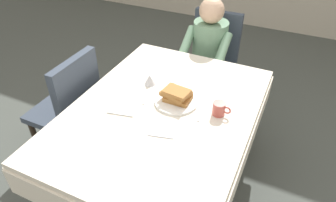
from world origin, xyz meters
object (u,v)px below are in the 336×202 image
Objects in this scene: syrup_pitcher at (150,80)px; spoon_near_edge at (160,136)px; chair_left_side at (71,104)px; fork_left_of_plate at (148,96)px; chair_diner at (212,56)px; breakfast_stack at (177,95)px; diner_person at (208,50)px; plate_breakfast at (176,101)px; cup_coffee at (219,109)px; knife_right_of_plate at (203,112)px; dining_table_main at (163,120)px.

spoon_near_edge is (0.30, -0.44, -0.04)m from syrup_pitcher.
chair_left_side reaches higher than fork_left_of_plate.
chair_diner reaches higher than spoon_near_edge.
spoon_near_edge is (0.05, -0.34, -0.05)m from breakfast_stack.
plate_breakfast is (0.09, -0.91, 0.08)m from diner_person.
diner_person is 1.00m from cup_coffee.
fork_left_of_plate is (-0.19, -0.02, -0.01)m from plate_breakfast.
plate_breakfast is 3.50× the size of syrup_pitcher.
knife_right_of_plate and spoon_near_edge have the same top height.
plate_breakfast reaches higher than fork_left_of_plate.
breakfast_stack reaches higher than knife_right_of_plate.
breakfast_stack is 0.28m from cup_coffee.
cup_coffee reaches higher than dining_table_main.
chair_left_side is at bearing 91.23° from knife_right_of_plate.
plate_breakfast is at bearing 95.93° from diner_person.
chair_left_side is 8.23× the size of cup_coffee.
diner_person is 6.22× the size of fork_left_of_plate.
chair_diner is 1.00m from syrup_pitcher.
knife_right_of_plate is at bearing 51.89° from spoon_near_edge.
plate_breakfast is (0.05, 0.10, 0.10)m from dining_table_main.
plate_breakfast is at bearing 84.95° from spoon_near_edge.
knife_right_of_plate is (1.01, 0.08, 0.21)m from chair_left_side.
dining_table_main is 7.80× the size of breakfast_stack.
cup_coffee is 0.40m from spoon_near_edge.
spoon_near_edge is at bearing -56.00° from syrup_pitcher.
diner_person reaches higher than spoon_near_edge.
fork_left_of_plate is 0.39m from spoon_near_edge.
knife_right_of_plate is (0.19, -0.03, -0.05)m from breakfast_stack.
plate_breakfast is (0.82, 0.10, 0.22)m from chair_left_side.
chair_left_side is at bearing 180.00° from dining_table_main.
chair_left_side reaches higher than breakfast_stack.
syrup_pitcher is 0.40× the size of knife_right_of_plate.
syrup_pitcher is (-0.16, -0.95, 0.25)m from chair_diner.
spoon_near_edge is (0.14, -1.40, 0.21)m from chair_diner.
chair_left_side reaches higher than knife_right_of_plate.
syrup_pitcher is at bearing 18.66° from fork_left_of_plate.
cup_coffee is (0.38, -0.92, 0.11)m from diner_person.
fork_left_of_plate is (-0.10, -0.93, 0.07)m from diner_person.
spoon_near_edge is at bearing -81.41° from plate_breakfast.
breakfast_stack is at bearing 177.95° from cup_coffee.
knife_right_of_plate reaches higher than dining_table_main.
spoon_near_edge is at bearing 95.90° from chair_diner.
cup_coffee is at bearing -82.22° from knife_right_of_plate.
syrup_pitcher is (-0.16, -0.80, 0.11)m from diner_person.
fork_left_of_plate is (-0.14, 0.08, 0.09)m from dining_table_main.
fork_left_of_plate is (-0.19, -0.03, -0.05)m from breakfast_stack.
chair_left_side is at bearing 92.04° from fork_left_of_plate.
diner_person is at bearing -11.00° from fork_left_of_plate.
chair_diner is 4.65× the size of knife_right_of_plate.
breakfast_stack is 0.34m from spoon_near_edge.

